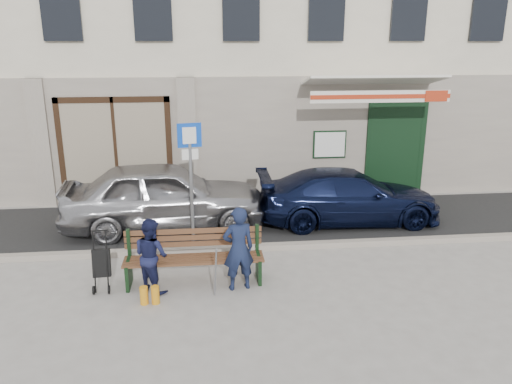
{
  "coord_description": "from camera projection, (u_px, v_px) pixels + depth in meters",
  "views": [
    {
      "loc": [
        -1.0,
        -7.75,
        4.05
      ],
      "look_at": [
        0.0,
        1.6,
        1.2
      ],
      "focal_mm": 35.0,
      "sensor_mm": 36.0,
      "label": 1
    }
  ],
  "objects": [
    {
      "name": "bench",
      "position": [
        191.0,
        258.0,
        8.6
      ],
      "size": [
        2.4,
        1.17,
        0.98
      ],
      "color": "brown",
      "rests_on": "ground"
    },
    {
      "name": "building",
      "position": [
        232.0,
        10.0,
        15.25
      ],
      "size": [
        20.0,
        8.27,
        10.0
      ],
      "color": "beige",
      "rests_on": "ground"
    },
    {
      "name": "car_silver",
      "position": [
        165.0,
        195.0,
        11.1
      ],
      "size": [
        4.58,
        2.12,
        1.52
      ],
      "primitive_type": "imported",
      "rotation": [
        0.0,
        0.0,
        1.64
      ],
      "color": "#A6A6AB",
      "rests_on": "ground"
    },
    {
      "name": "parking_sign",
      "position": [
        191.0,
        166.0,
        9.8
      ],
      "size": [
        0.47,
        0.12,
        2.54
      ],
      "rotation": [
        0.0,
        0.0,
        0.19
      ],
      "color": "gray",
      "rests_on": "ground"
    },
    {
      "name": "curb",
      "position": [
        256.0,
        247.0,
        10.06
      ],
      "size": [
        60.0,
        0.18,
        0.12
      ],
      "primitive_type": "cube",
      "color": "#9E9384",
      "rests_on": "ground"
    },
    {
      "name": "stroller",
      "position": [
        101.0,
        264.0,
        8.39
      ],
      "size": [
        0.31,
        0.43,
        1.02
      ],
      "rotation": [
        0.0,
        0.0,
        0.09
      ],
      "color": "black",
      "rests_on": "ground"
    },
    {
      "name": "ground",
      "position": [
        266.0,
        285.0,
        8.65
      ],
      "size": [
        80.0,
        80.0,
        0.0
      ],
      "primitive_type": "plane",
      "color": "#9E9991",
      "rests_on": "ground"
    },
    {
      "name": "car_navy",
      "position": [
        348.0,
        196.0,
        11.53
      ],
      "size": [
        4.24,
        1.77,
        1.22
      ],
      "primitive_type": "imported",
      "rotation": [
        0.0,
        0.0,
        1.56
      ],
      "color": "black",
      "rests_on": "ground"
    },
    {
      "name": "man",
      "position": [
        238.0,
        249.0,
        8.32
      ],
      "size": [
        0.59,
        0.45,
        1.46
      ],
      "primitive_type": "imported",
      "rotation": [
        0.0,
        0.0,
        3.33
      ],
      "color": "#151E3B",
      "rests_on": "ground"
    },
    {
      "name": "asphalt_lane",
      "position": [
        249.0,
        223.0,
        11.6
      ],
      "size": [
        60.0,
        3.2,
        0.01
      ],
      "primitive_type": "cube",
      "color": "#282828",
      "rests_on": "ground"
    },
    {
      "name": "woman",
      "position": [
        151.0,
        255.0,
        8.29
      ],
      "size": [
        0.78,
        0.78,
        1.28
      ],
      "primitive_type": "imported",
      "rotation": [
        0.0,
        0.0,
        2.37
      ],
      "color": "#16193C",
      "rests_on": "ground"
    }
  ]
}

